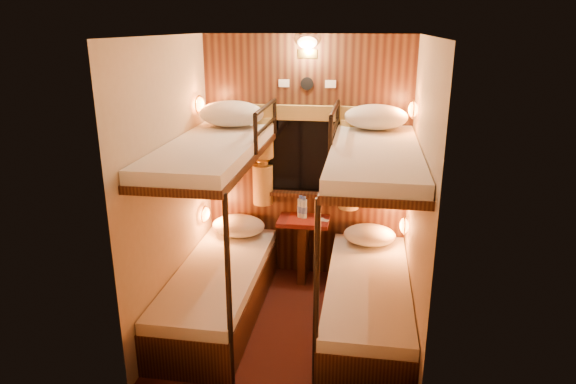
% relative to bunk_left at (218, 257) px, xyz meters
% --- Properties ---
extents(floor, '(2.10, 2.10, 0.00)m').
position_rel_bunk_left_xyz_m(floor, '(0.65, -0.07, -0.56)').
color(floor, '#33130E').
rests_on(floor, ground).
extents(ceiling, '(2.10, 2.10, 0.00)m').
position_rel_bunk_left_xyz_m(ceiling, '(0.65, -0.07, 1.84)').
color(ceiling, silver).
rests_on(ceiling, wall_back).
extents(wall_back, '(2.40, 0.00, 2.40)m').
position_rel_bunk_left_xyz_m(wall_back, '(0.65, 0.98, 0.64)').
color(wall_back, '#C6B293').
rests_on(wall_back, floor).
extents(wall_front, '(2.40, 0.00, 2.40)m').
position_rel_bunk_left_xyz_m(wall_front, '(0.65, -1.12, 0.64)').
color(wall_front, '#C6B293').
rests_on(wall_front, floor).
extents(wall_left, '(0.00, 2.40, 2.40)m').
position_rel_bunk_left_xyz_m(wall_left, '(-0.35, -0.07, 0.64)').
color(wall_left, '#C6B293').
rests_on(wall_left, floor).
extents(wall_right, '(0.00, 2.40, 2.40)m').
position_rel_bunk_left_xyz_m(wall_right, '(1.65, -0.07, 0.64)').
color(wall_right, '#C6B293').
rests_on(wall_right, floor).
extents(back_panel, '(2.00, 0.03, 2.40)m').
position_rel_bunk_left_xyz_m(back_panel, '(0.65, 0.97, 0.64)').
color(back_panel, black).
rests_on(back_panel, floor).
extents(bunk_left, '(0.72, 1.90, 1.82)m').
position_rel_bunk_left_xyz_m(bunk_left, '(0.00, 0.00, 0.00)').
color(bunk_left, black).
rests_on(bunk_left, floor).
extents(bunk_right, '(0.72, 1.90, 1.82)m').
position_rel_bunk_left_xyz_m(bunk_right, '(1.30, 0.00, 0.00)').
color(bunk_right, black).
rests_on(bunk_right, floor).
extents(window, '(1.00, 0.12, 0.79)m').
position_rel_bunk_left_xyz_m(window, '(0.65, 0.94, 0.62)').
color(window, black).
rests_on(window, back_panel).
extents(curtains, '(1.10, 0.22, 1.00)m').
position_rel_bunk_left_xyz_m(curtains, '(0.65, 0.90, 0.71)').
color(curtains, olive).
rests_on(curtains, back_panel).
extents(back_fixtures, '(0.54, 0.09, 0.48)m').
position_rel_bunk_left_xyz_m(back_fixtures, '(0.65, 0.93, 1.69)').
color(back_fixtures, black).
rests_on(back_fixtures, back_panel).
extents(reading_lamps, '(2.00, 0.20, 1.25)m').
position_rel_bunk_left_xyz_m(reading_lamps, '(0.65, 0.63, 0.68)').
color(reading_lamps, orange).
rests_on(reading_lamps, wall_left).
extents(table, '(0.50, 0.34, 0.66)m').
position_rel_bunk_left_xyz_m(table, '(0.65, 0.78, -0.14)').
color(table, '#501712').
rests_on(table, floor).
extents(bottle_left, '(0.06, 0.06, 0.22)m').
position_rel_bunk_left_xyz_m(bottle_left, '(0.65, 0.81, 0.19)').
color(bottle_left, '#99BFE5').
rests_on(bottle_left, table).
extents(bottle_right, '(0.07, 0.07, 0.23)m').
position_rel_bunk_left_xyz_m(bottle_right, '(0.61, 0.83, 0.19)').
color(bottle_right, '#99BFE5').
rests_on(bottle_right, table).
extents(sachet_a, '(0.09, 0.07, 0.01)m').
position_rel_bunk_left_xyz_m(sachet_a, '(0.86, 0.77, 0.09)').
color(sachet_a, silver).
rests_on(sachet_a, table).
extents(sachet_b, '(0.09, 0.09, 0.01)m').
position_rel_bunk_left_xyz_m(sachet_b, '(0.82, 0.80, 0.09)').
color(sachet_b, silver).
rests_on(sachet_b, table).
extents(pillow_lower_left, '(0.53, 0.38, 0.21)m').
position_rel_bunk_left_xyz_m(pillow_lower_left, '(-0.00, 0.73, 0.00)').
color(pillow_lower_left, silver).
rests_on(pillow_lower_left, bunk_left).
extents(pillow_lower_right, '(0.50, 0.36, 0.20)m').
position_rel_bunk_left_xyz_m(pillow_lower_right, '(1.30, 0.71, -0.00)').
color(pillow_lower_right, silver).
rests_on(pillow_lower_right, bunk_right).
extents(pillow_upper_left, '(0.60, 0.43, 0.23)m').
position_rel_bunk_left_xyz_m(pillow_upper_left, '(-0.00, 0.61, 1.15)').
color(pillow_upper_left, silver).
rests_on(pillow_upper_left, bunk_left).
extents(pillow_upper_right, '(0.56, 0.40, 0.22)m').
position_rel_bunk_left_xyz_m(pillow_upper_right, '(1.30, 0.68, 1.14)').
color(pillow_upper_right, silver).
rests_on(pillow_upper_right, bunk_right).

